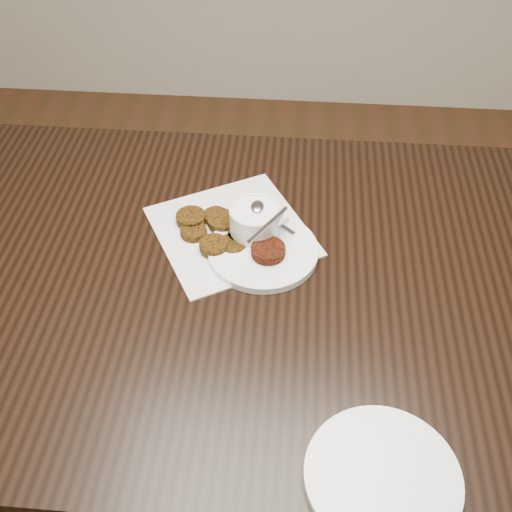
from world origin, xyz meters
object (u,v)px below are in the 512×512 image
(plate_with_patty, at_px, (263,248))
(plate_empty, at_px, (382,477))
(table, at_px, (244,388))
(napkin, at_px, (232,231))
(sauce_ramekin, at_px, (255,209))

(plate_with_patty, bearing_deg, plate_empty, -65.46)
(table, relative_size, napkin, 5.09)
(table, relative_size, plate_empty, 6.47)
(table, distance_m, plate_empty, 0.59)
(napkin, xyz_separation_m, plate_with_patty, (0.07, -0.06, 0.01))
(napkin, height_order, sauce_ramekin, sauce_ramekin)
(sauce_ramekin, distance_m, plate_with_patty, 0.08)
(plate_with_patty, xyz_separation_m, plate_empty, (0.20, -0.44, -0.01))
(sauce_ramekin, relative_size, plate_empty, 0.62)
(table, distance_m, plate_with_patty, 0.40)
(sauce_ramekin, bearing_deg, plate_with_patty, -67.49)
(sauce_ramekin, height_order, plate_with_patty, sauce_ramekin)
(table, height_order, napkin, napkin)
(plate_with_patty, distance_m, plate_empty, 0.48)
(napkin, bearing_deg, plate_with_patty, -40.13)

